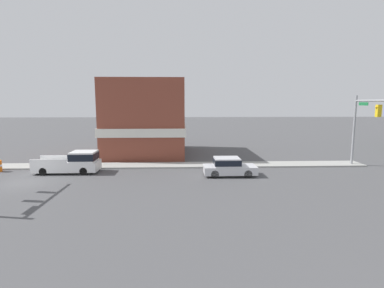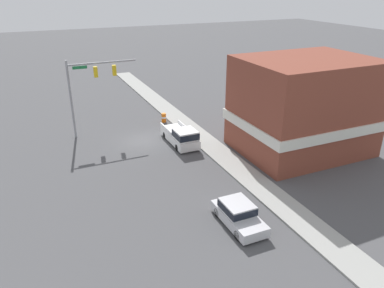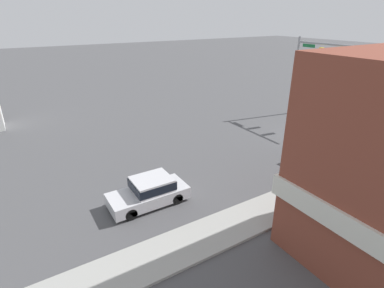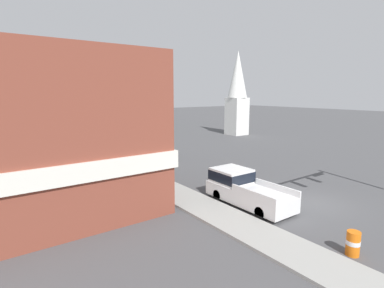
# 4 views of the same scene
# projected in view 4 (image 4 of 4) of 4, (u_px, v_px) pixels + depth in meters

# --- Properties ---
(ground_plane) EXTENTS (200.00, 200.00, 0.00)m
(ground_plane) POSITION_uv_depth(u_px,v_px,m) (312.00, 203.00, 17.82)
(ground_plane) COLOR #4C4C4F
(sidewalk_curb) EXTENTS (2.40, 60.00, 0.14)m
(sidewalk_curb) POSITION_uv_depth(u_px,v_px,m) (244.00, 227.00, 14.51)
(sidewalk_curb) COLOR #9E9E99
(sidewalk_curb) RESTS_ON ground
(far_signal_assembly) EXTENTS (9.07, 0.49, 6.81)m
(far_signal_assembly) POSITION_uv_depth(u_px,v_px,m) (100.00, 104.00, 38.62)
(far_signal_assembly) COLOR gray
(far_signal_assembly) RESTS_ON ground
(car_lead) EXTENTS (1.94, 4.41, 1.54)m
(car_lead) POSITION_uv_depth(u_px,v_px,m) (155.00, 151.00, 29.57)
(car_lead) COLOR black
(car_lead) RESTS_ON ground
(pickup_truck_parked) EXTENTS (2.07, 5.48, 1.89)m
(pickup_truck_parked) POSITION_uv_depth(u_px,v_px,m) (242.00, 188.00, 17.82)
(pickup_truck_parked) COLOR black
(pickup_truck_parked) RESTS_ON ground
(construction_barrel) EXTENTS (0.54, 0.54, 1.01)m
(construction_barrel) POSITION_uv_depth(u_px,v_px,m) (353.00, 243.00, 12.07)
(construction_barrel) COLOR orange
(construction_barrel) RESTS_ON ground
(corner_brick_building) EXTENTS (11.68, 9.18, 8.65)m
(corner_brick_building) POSITION_uv_depth(u_px,v_px,m) (39.00, 137.00, 15.94)
(corner_brick_building) COLOR brown
(corner_brick_building) RESTS_ON ground
(church_steeple) EXTENTS (2.98, 2.98, 12.73)m
(church_steeple) POSITION_uv_depth(u_px,v_px,m) (237.00, 91.00, 45.88)
(church_steeple) COLOR white
(church_steeple) RESTS_ON ground
(backdrop_tree_left_mid) EXTENTS (5.66, 5.66, 8.29)m
(backdrop_tree_left_mid) POSITION_uv_depth(u_px,v_px,m) (35.00, 99.00, 47.90)
(backdrop_tree_left_mid) COLOR #4C3823
(backdrop_tree_left_mid) RESTS_ON ground
(backdrop_tree_center) EXTENTS (4.67, 4.67, 6.74)m
(backdrop_tree_center) POSITION_uv_depth(u_px,v_px,m) (80.00, 104.00, 56.10)
(backdrop_tree_center) COLOR #4C3823
(backdrop_tree_center) RESTS_ON ground
(backdrop_tree_right_mid) EXTENTS (4.11, 4.11, 6.50)m
(backdrop_tree_right_mid) POSITION_uv_depth(u_px,v_px,m) (121.00, 103.00, 58.83)
(backdrop_tree_right_mid) COLOR #4C3823
(backdrop_tree_right_mid) RESTS_ON ground
(backdrop_tree_right_far) EXTENTS (5.76, 5.76, 7.66)m
(backdrop_tree_right_far) POSITION_uv_depth(u_px,v_px,m) (135.00, 101.00, 61.67)
(backdrop_tree_right_far) COLOR #4C3823
(backdrop_tree_right_far) RESTS_ON ground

